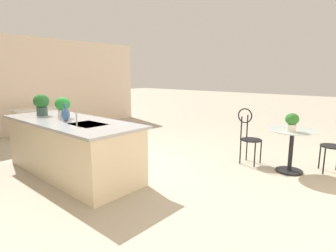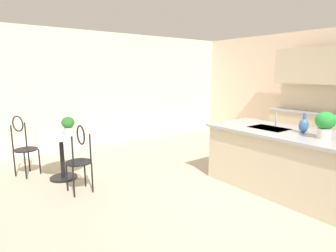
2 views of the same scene
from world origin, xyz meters
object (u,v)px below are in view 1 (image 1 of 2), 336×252
(bistro_table, at_px, (291,147))
(potted_plant_on_table, at_px, (292,121))
(chair_near_window, at_px, (249,133))
(vase_on_counter, at_px, (66,114))
(writing_desk, at_px, (37,117))
(potted_plant_counter_near, at_px, (63,106))
(potted_plant_counter_far, at_px, (41,103))

(bistro_table, height_order, potted_plant_on_table, potted_plant_on_table)
(chair_near_window, relative_size, vase_on_counter, 3.62)
(writing_desk, xyz_separation_m, potted_plant_counter_near, (-3.05, 0.84, 0.61))
(chair_near_window, bearing_deg, writing_desk, 16.36)
(writing_desk, bearing_deg, potted_plant_counter_far, 159.06)
(bistro_table, bearing_deg, writing_desk, 14.68)
(potted_plant_on_table, bearing_deg, chair_near_window, -8.04)
(potted_plant_counter_far, relative_size, vase_on_counter, 1.34)
(chair_near_window, xyz_separation_m, potted_plant_counter_near, (2.30, 2.41, 0.55))
(bistro_table, height_order, chair_near_window, chair_near_window)
(chair_near_window, bearing_deg, vase_on_counter, 52.57)
(bistro_table, bearing_deg, potted_plant_on_table, 96.59)
(chair_near_window, relative_size, potted_plant_on_table, 3.46)
(bistro_table, relative_size, writing_desk, 0.67)
(bistro_table, bearing_deg, potted_plant_counter_far, 35.29)
(chair_near_window, relative_size, potted_plant_counter_near, 2.94)
(potted_plant_counter_far, bearing_deg, potted_plant_counter_near, -167.96)
(potted_plant_counter_near, bearing_deg, bistro_table, -141.46)
(bistro_table, distance_m, potted_plant_counter_far, 4.48)
(bistro_table, relative_size, potted_plant_counter_far, 2.08)
(chair_near_window, distance_m, potted_plant_counter_far, 3.86)
(bistro_table, relative_size, chair_near_window, 0.77)
(potted_plant_counter_far, bearing_deg, potted_plant_on_table, -146.32)
(bistro_table, distance_m, writing_desk, 6.32)
(bistro_table, xyz_separation_m, potted_plant_counter_far, (3.61, 2.56, 0.69))
(potted_plant_counter_far, bearing_deg, vase_on_counter, 178.38)
(potted_plant_on_table, bearing_deg, writing_desk, 13.42)
(potted_plant_counter_far, bearing_deg, chair_near_window, -138.47)
(vase_on_counter, bearing_deg, potted_plant_on_table, -138.16)
(chair_near_window, height_order, vase_on_counter, vase_on_counter)
(chair_near_window, height_order, potted_plant_counter_near, potted_plant_counter_near)
(bistro_table, xyz_separation_m, writing_desk, (6.11, 1.60, 0.06))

